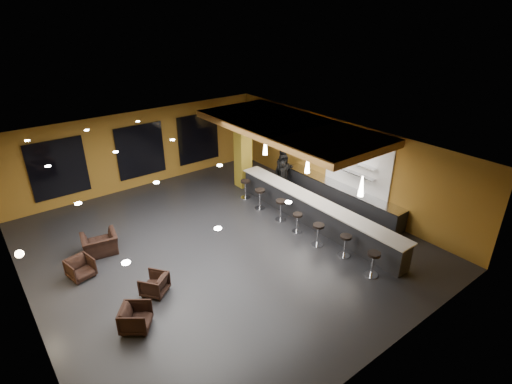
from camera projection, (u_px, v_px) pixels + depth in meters
floor at (220, 246)px, 14.17m from camera, size 12.00×13.00×0.10m
ceiling at (216, 150)px, 12.62m from camera, size 12.00×13.00×0.10m
wall_back at (140, 149)px, 18.07m from camera, size 12.00×0.10×3.50m
wall_front at (381, 308)px, 8.72m from camera, size 12.00×0.10×3.50m
wall_left at (16, 267)px, 10.06m from camera, size 0.10×13.00×3.50m
wall_right at (340, 161)px, 16.73m from camera, size 0.10×13.00×3.50m
wood_soffit at (289, 127)px, 15.62m from camera, size 3.60×8.00×0.28m
window_left at (58, 169)px, 16.08m from camera, size 2.20×0.06×2.40m
window_center at (141, 151)px, 18.01m from camera, size 2.20×0.06×2.40m
window_right at (198, 138)px, 19.67m from camera, size 2.20×0.06×2.40m
tile_backsplash at (358, 163)px, 15.86m from camera, size 0.06×3.20×2.40m
bar_counter at (314, 213)px, 15.24m from camera, size 0.60×8.00×1.00m
bar_top at (315, 201)px, 15.01m from camera, size 0.78×8.10×0.05m
prep_counter at (339, 196)px, 16.73m from camera, size 0.70×6.00×0.86m
prep_top at (340, 186)px, 16.53m from camera, size 0.72×6.00×0.03m
wall_shelf_lower at (358, 174)px, 15.82m from camera, size 0.30×1.50×0.03m
wall_shelf_upper at (360, 164)px, 15.62m from camera, size 0.30×1.50×0.03m
column at (243, 150)px, 17.98m from camera, size 0.60×0.60×3.50m
wall_sconce at (19, 254)px, 10.49m from camera, size 0.22×0.22×0.22m
pendant_0 at (361, 186)px, 13.01m from camera, size 0.20×0.20×0.70m
pendant_1 at (308, 164)px, 14.79m from camera, size 0.20×0.20×0.70m
pendant_2 at (265, 146)px, 16.58m from camera, size 0.20×0.20×0.70m
staff_a at (283, 177)px, 17.64m from camera, size 0.66×0.55×1.54m
staff_b at (284, 169)px, 18.13m from camera, size 1.08×0.96×1.83m
staff_c at (283, 171)px, 18.12m from camera, size 0.96×0.81×1.66m
armchair_a at (136, 318)px, 10.40m from camera, size 1.05×1.04×0.69m
armchair_b at (154, 284)px, 11.67m from camera, size 0.98×0.98×0.65m
armchair_c at (80, 268)px, 12.35m from camera, size 0.85×0.86×0.66m
armchair_d at (100, 244)px, 13.53m from camera, size 1.27×1.16×0.73m
bar_stool_0 at (373, 261)px, 12.33m from camera, size 0.43×0.43×0.85m
bar_stool_1 at (345, 243)px, 13.31m from camera, size 0.40×0.40×0.80m
bar_stool_2 at (318, 232)px, 13.91m from camera, size 0.42×0.42×0.83m
bar_stool_3 at (297, 220)px, 14.74m from camera, size 0.39×0.39×0.76m
bar_stool_4 at (281, 208)px, 15.51m from camera, size 0.44×0.44×0.87m
bar_stool_5 at (260, 197)px, 16.39m from camera, size 0.44×0.44×0.87m
bar_stool_6 at (245, 187)px, 17.29m from camera, size 0.42×0.42×0.84m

